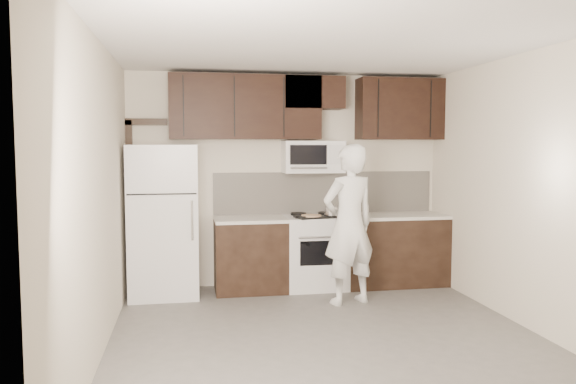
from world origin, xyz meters
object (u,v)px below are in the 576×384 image
object	(u,v)px
microwave	(313,157)
person	(349,224)
refrigerator	(164,221)
stove	(315,252)

from	to	relation	value
microwave	person	bearing A→B (deg)	-75.75
refrigerator	stove	bearing A→B (deg)	1.51
microwave	person	xyz separation A→B (m)	(0.22, -0.87, -0.75)
stove	microwave	bearing A→B (deg)	90.10
refrigerator	person	xyz separation A→B (m)	(2.07, -0.71, 0.00)
refrigerator	microwave	bearing A→B (deg)	5.15
stove	person	xyz separation A→B (m)	(0.22, -0.76, 0.44)
refrigerator	person	size ratio (longest dim) A/B	0.99
stove	refrigerator	xyz separation A→B (m)	(-1.85, -0.05, 0.44)
stove	microwave	xyz separation A→B (m)	(-0.00, 0.12, 1.19)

